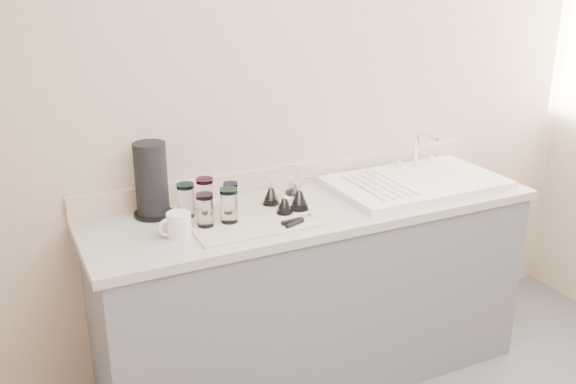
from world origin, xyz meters
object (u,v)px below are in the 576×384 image
tumbler_blue (229,205)px  white_mug (178,225)px  goblet_back_left (271,194)px  goblet_back_right (290,189)px  sink_unit (416,182)px  paper_towel_roll (151,181)px  goblet_extra (294,189)px  goblet_front_right (299,198)px  can_opener (299,220)px  tumbler_magenta (205,210)px  goblet_front_left (284,204)px  tumbler_purple (231,196)px  tumbler_teal (186,200)px  tumbler_cyan (205,194)px

tumbler_blue → white_mug: size_ratio=1.05×
goblet_back_left → goblet_back_right: goblet_back_right is taller
goblet_back_left → goblet_back_right: size_ratio=0.95×
sink_unit → tumbler_blue: size_ratio=5.57×
paper_towel_roll → goblet_back_right: bearing=-10.3°
goblet_extra → goblet_front_right: bearing=-106.1°
can_opener → paper_towel_roll: paper_towel_roll is taller
tumbler_magenta → goblet_front_left: 0.35m
paper_towel_roll → can_opener: bearing=-34.8°
tumbler_purple → goblet_extra: (0.31, 0.02, -0.02)m
goblet_back_left → goblet_extra: bearing=11.1°
tumbler_teal → goblet_back_right: bearing=-2.3°
goblet_extra → can_opener: 0.29m
sink_unit → tumbler_teal: 1.12m
tumbler_magenta → goblet_front_right: (0.43, -0.00, -0.02)m
white_mug → tumbler_teal: bearing=63.1°
goblet_back_right → can_opener: bearing=-108.5°
tumbler_blue → tumbler_purple: bearing=65.9°
tumbler_cyan → tumbler_purple: 0.11m
tumbler_magenta → tumbler_blue: tumbler_blue is taller
tumbler_purple → goblet_front_right: bearing=-22.6°
tumbler_magenta → goblet_back_right: 0.46m
tumbler_cyan → goblet_extra: tumbler_cyan is taller
white_mug → goblet_extra: bearing=16.0°
tumbler_magenta → white_mug: bearing=-163.0°
tumbler_cyan → can_opener: tumbler_cyan is taller
goblet_front_left → goblet_extra: size_ratio=1.05×
goblet_back_left → tumbler_blue: bearing=-155.4°
sink_unit → tumbler_blue: bearing=-177.4°
goblet_front_left → paper_towel_roll: 0.57m
tumbler_teal → white_mug: tumbler_teal is taller
tumbler_cyan → goblet_extra: (0.41, -0.03, -0.03)m
tumbler_teal → tumbler_purple: bearing=-6.0°
goblet_back_right → white_mug: (-0.57, -0.15, -0.01)m
goblet_extra → paper_towel_roll: size_ratio=0.38×
tumbler_teal → can_opener: 0.48m
tumbler_magenta → goblet_front_left: tumbler_magenta is taller
tumbler_teal → goblet_front_left: 0.42m
goblet_front_right → sink_unit: bearing=3.7°
tumbler_blue → goblet_extra: 0.39m
goblet_front_left → can_opener: (0.01, -0.12, -0.03)m
white_mug → tumbler_magenta: bearing=17.0°
sink_unit → goblet_back_right: 0.64m
goblet_back_right → tumbler_blue: bearing=-161.0°
goblet_back_left → white_mug: bearing=-162.7°
sink_unit → can_opener: sink_unit is taller
tumbler_magenta → tumbler_teal: bearing=106.1°
tumbler_purple → tumbler_magenta: (-0.15, -0.11, 0.01)m
tumbler_purple → goblet_back_left: size_ratio=0.89×
goblet_front_left → tumbler_magenta: bearing=177.6°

